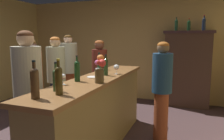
# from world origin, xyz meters

# --- Properties ---
(wall_back) EXTENTS (5.57, 0.12, 2.62)m
(wall_back) POSITION_xyz_m (0.00, 3.06, 1.31)
(wall_back) COLOR tan
(wall_back) RESTS_ON ground
(bar_counter) EXTENTS (0.53, 2.75, 1.06)m
(bar_counter) POSITION_xyz_m (0.63, 0.12, 0.54)
(bar_counter) COLOR olive
(bar_counter) RESTS_ON ground
(display_cabinet) EXTENTS (1.10, 0.42, 1.77)m
(display_cabinet) POSITION_xyz_m (1.72, 2.76, 0.92)
(display_cabinet) COLOR #3B261E
(display_cabinet) RESTS_ON ground
(wine_bottle_malbec) EXTENTS (0.07, 0.07, 0.34)m
(wine_bottle_malbec) POSITION_xyz_m (0.67, -0.85, 1.22)
(wine_bottle_malbec) COLOR #3F3414
(wine_bottle_malbec) RESTS_ON bar_counter
(wine_bottle_riesling) EXTENTS (0.07, 0.07, 0.33)m
(wine_bottle_riesling) POSITION_xyz_m (0.50, -0.22, 1.21)
(wine_bottle_riesling) COLOR #163618
(wine_bottle_riesling) RESTS_ON bar_counter
(wine_bottle_chardonnay) EXTENTS (0.06, 0.06, 0.32)m
(wine_bottle_chardonnay) POSITION_xyz_m (0.53, 0.39, 1.21)
(wine_bottle_chardonnay) COLOR #244B35
(wine_bottle_chardonnay) RESTS_ON bar_counter
(wine_bottle_merlot) EXTENTS (0.08, 0.08, 0.34)m
(wine_bottle_merlot) POSITION_xyz_m (0.55, -1.04, 1.22)
(wine_bottle_merlot) COLOR #47311F
(wine_bottle_merlot) RESTS_ON bar_counter
(wine_bottle_syrah) EXTENTS (0.07, 0.07, 0.30)m
(wine_bottle_syrah) POSITION_xyz_m (0.56, -0.74, 1.19)
(wine_bottle_syrah) COLOR #2D4B29
(wine_bottle_syrah) RESTS_ON bar_counter
(wine_bottle_pinot) EXTENTS (0.06, 0.06, 0.31)m
(wine_bottle_pinot) POSITION_xyz_m (0.67, 0.32, 1.20)
(wine_bottle_pinot) COLOR #1B3219
(wine_bottle_pinot) RESTS_ON bar_counter
(wine_glass_front) EXTENTS (0.08, 0.08, 0.15)m
(wine_glass_front) POSITION_xyz_m (0.67, 0.03, 1.17)
(wine_glass_front) COLOR white
(wine_glass_front) RESTS_ON bar_counter
(wine_glass_mid) EXTENTS (0.07, 0.07, 0.13)m
(wine_glass_mid) POSITION_xyz_m (0.45, -0.45, 1.15)
(wine_glass_mid) COLOR white
(wine_glass_mid) RESTS_ON bar_counter
(wine_glass_rear) EXTENTS (0.08, 0.08, 0.14)m
(wine_glass_rear) POSITION_xyz_m (0.77, 0.49, 1.16)
(wine_glass_rear) COLOR white
(wine_glass_rear) RESTS_ON bar_counter
(wine_glass_spare) EXTENTS (0.07, 0.07, 0.15)m
(wine_glass_spare) POSITION_xyz_m (0.45, 0.83, 1.17)
(wine_glass_spare) COLOR white
(wine_glass_spare) RESTS_ON bar_counter
(flower_arrangement) EXTENTS (0.14, 0.14, 0.34)m
(flower_arrangement) POSITION_xyz_m (0.81, -0.21, 1.23)
(flower_arrangement) COLOR #4A3A20
(flower_arrangement) RESTS_ON bar_counter
(cheese_plate) EXTENTS (0.15, 0.15, 0.01)m
(cheese_plate) POSITION_xyz_m (0.56, 0.09, 1.07)
(cheese_plate) COLOR white
(cheese_plate) RESTS_ON bar_counter
(display_bottle_left) EXTENTS (0.07, 0.07, 0.31)m
(display_bottle_left) POSITION_xyz_m (1.44, 2.76, 1.91)
(display_bottle_left) COLOR #163724
(display_bottle_left) RESTS_ON display_cabinet
(display_bottle_midleft) EXTENTS (0.08, 0.08, 0.28)m
(display_bottle_midleft) POSITION_xyz_m (1.71, 2.76, 1.90)
(display_bottle_midleft) COLOR #163A1F
(display_bottle_midleft) RESTS_ON display_cabinet
(display_bottle_center) EXTENTS (0.08, 0.08, 0.34)m
(display_bottle_center) POSITION_xyz_m (2.02, 2.76, 1.92)
(display_bottle_center) COLOR #19253D
(display_bottle_center) RESTS_ON display_cabinet
(patron_in_navy) EXTENTS (0.38, 0.38, 1.67)m
(patron_in_navy) POSITION_xyz_m (-0.65, 1.43, 0.91)
(patron_in_navy) COLOR brown
(patron_in_navy) RESTS_ON ground
(patron_tall) EXTENTS (0.32, 0.32, 1.56)m
(patron_tall) POSITION_xyz_m (-0.01, 1.62, 0.87)
(patron_tall) COLOR maroon
(patron_tall) RESTS_ON ground
(patron_by_cabinet) EXTENTS (0.34, 0.34, 1.69)m
(patron_by_cabinet) POSITION_xyz_m (0.00, -0.52, 0.93)
(patron_by_cabinet) COLOR #3F6E4E
(patron_by_cabinet) RESTS_ON ground
(patron_near_entrance) EXTENTS (0.33, 0.33, 1.59)m
(patron_near_entrance) POSITION_xyz_m (-0.37, -0.04, 0.88)
(patron_near_entrance) COLOR #9E8C92
(patron_near_entrance) RESTS_ON ground
(patron_in_grey) EXTENTS (0.32, 0.32, 1.63)m
(patron_in_grey) POSITION_xyz_m (-0.40, 0.62, 0.90)
(patron_in_grey) COLOR #242B42
(patron_in_grey) RESTS_ON ground
(bartender) EXTENTS (0.30, 0.30, 1.55)m
(bartender) POSITION_xyz_m (1.42, 0.71, 0.86)
(bartender) COLOR brown
(bartender) RESTS_ON ground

